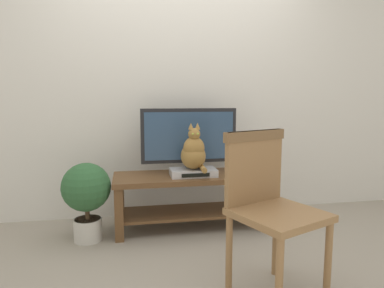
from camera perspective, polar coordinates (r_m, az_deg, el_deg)
The scene contains 9 objects.
ground_plane at distance 2.71m, azimuth 0.46°, elevation -17.44°, with size 12.00×12.00×0.00m, color gray.
back_wall at distance 3.43m, azimuth -2.64°, elevation 11.85°, with size 7.00×0.12×2.80m, color silver.
tv_stand at distance 3.07m, azimuth -0.17°, elevation -7.63°, with size 1.34×0.49×0.48m.
tv at distance 3.08m, azimuth -0.51°, elevation 0.94°, with size 0.86×0.20×0.57m.
media_box at distance 2.98m, azimuth 0.20°, elevation -4.70°, with size 0.39×0.23×0.06m.
cat at distance 2.93m, azimuth 0.27°, elevation -1.39°, with size 0.21×0.33×0.40m.
wooden_chair at distance 2.07m, azimuth 12.44°, elevation -8.87°, with size 0.59×0.59×0.96m.
book_stack at distance 3.18m, azimuth 8.94°, elevation -3.94°, with size 0.22×0.18×0.06m.
potted_plant at distance 2.90m, azimuth -17.05°, elevation -7.79°, with size 0.39×0.39×0.64m.
Camera 1 is at (-0.46, -2.41, 1.15)m, focal length 32.27 mm.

